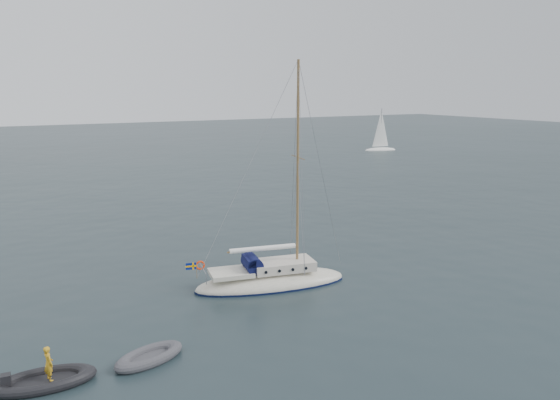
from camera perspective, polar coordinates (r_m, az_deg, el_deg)
ground at (r=28.37m, az=0.13°, el=-10.54°), size 300.00×300.00×0.00m
sailboat at (r=30.20m, az=-0.92°, el=-7.19°), size 8.94×2.68×12.73m
dinghy at (r=23.24m, az=-13.50°, el=-15.63°), size 3.05×1.38×0.44m
rib at (r=22.74m, az=-23.44°, el=-16.84°), size 3.69×1.68×1.53m
distant_yacht_b at (r=96.62m, az=10.49°, el=7.06°), size 5.83×3.11×7.72m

